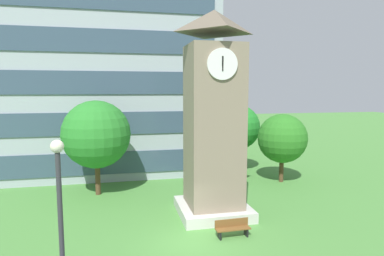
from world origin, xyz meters
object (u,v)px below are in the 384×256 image
object	(u,v)px
clock_tower	(214,125)
street_lamp	(61,224)
park_bench	(233,228)
tree_streetside	(96,134)
tree_by_building	(282,139)
tree_near_tower	(238,127)

from	to	relation	value
clock_tower	street_lamp	xyz separation A→B (m)	(-7.05, -9.23, -1.61)
clock_tower	park_bench	xyz separation A→B (m)	(0.10, -3.25, -4.94)
street_lamp	tree_streetside	world-z (taller)	tree_streetside
tree_by_building	tree_streetside	bearing A→B (deg)	-179.07
street_lamp	tree_streetside	size ratio (longest dim) A/B	0.91
street_lamp	tree_by_building	world-z (taller)	street_lamp
clock_tower	tree_by_building	xyz separation A→B (m)	(7.37, 5.59, -1.84)
clock_tower	tree_by_building	size ratio (longest dim) A/B	2.16
tree_by_building	clock_tower	bearing A→B (deg)	-142.81
clock_tower	tree_near_tower	xyz separation A→B (m)	(5.14, 9.87, -1.36)
park_bench	street_lamp	world-z (taller)	street_lamp
tree_near_tower	tree_by_building	size ratio (longest dim) A/B	1.10
clock_tower	street_lamp	bearing A→B (deg)	-127.36
clock_tower	tree_near_tower	bearing A→B (deg)	62.47
street_lamp	tree_near_tower	size ratio (longest dim) A/B	1.01
clock_tower	tree_near_tower	size ratio (longest dim) A/B	1.96
tree_near_tower	tree_by_building	bearing A→B (deg)	-62.51
clock_tower	park_bench	bearing A→B (deg)	-88.20
park_bench	tree_near_tower	world-z (taller)	tree_near_tower
street_lamp	tree_near_tower	xyz separation A→B (m)	(12.19, 19.10, 0.25)
street_lamp	tree_streetside	xyz separation A→B (m)	(0.04, 14.59, 0.55)
street_lamp	tree_near_tower	world-z (taller)	street_lamp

